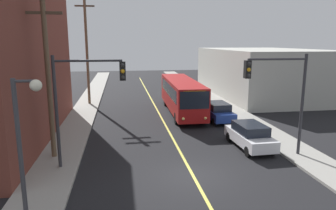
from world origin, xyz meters
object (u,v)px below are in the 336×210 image
(parked_car_white, at_px, (250,135))
(traffic_signal_left_corner, at_px, (85,90))
(city_bus, at_px, (181,94))
(traffic_signal_right_corner, at_px, (279,86))
(utility_pole_near, at_px, (47,66))
(utility_pole_mid, at_px, (87,44))
(street_lamp_left, at_px, (25,134))
(parked_car_blue, at_px, (218,111))

(parked_car_white, bearing_deg, traffic_signal_left_corner, -170.02)
(city_bus, distance_m, traffic_signal_right_corner, 13.23)
(utility_pole_near, bearing_deg, traffic_signal_left_corner, -37.85)
(parked_car_white, bearing_deg, traffic_signal_right_corner, -67.39)
(utility_pole_near, bearing_deg, traffic_signal_right_corner, -7.87)
(city_bus, height_order, utility_pole_mid, utility_pole_mid)
(parked_car_white, relative_size, street_lamp_left, 0.81)
(parked_car_white, height_order, parked_car_blue, same)
(parked_car_blue, relative_size, traffic_signal_left_corner, 0.74)
(utility_pole_near, bearing_deg, street_lamp_left, -84.14)
(utility_pole_mid, bearing_deg, parked_car_blue, -37.38)
(traffic_signal_left_corner, bearing_deg, street_lamp_left, -103.68)
(city_bus, xyz_separation_m, traffic_signal_left_corner, (-7.61, -12.49, 2.49))
(traffic_signal_left_corner, distance_m, street_lamp_left, 6.01)
(city_bus, relative_size, parked_car_blue, 2.75)
(utility_pole_mid, bearing_deg, traffic_signal_right_corner, -55.28)
(utility_pole_near, distance_m, street_lamp_left, 7.76)
(parked_car_white, height_order, traffic_signal_left_corner, traffic_signal_left_corner)
(parked_car_blue, bearing_deg, traffic_signal_right_corner, -85.66)
(traffic_signal_left_corner, relative_size, street_lamp_left, 1.09)
(utility_pole_mid, xyz_separation_m, traffic_signal_left_corner, (1.63, -17.88, -2.27))
(parked_car_white, distance_m, parked_car_blue, 7.11)
(traffic_signal_left_corner, relative_size, traffic_signal_right_corner, 1.00)
(city_bus, distance_m, parked_car_white, 11.04)
(traffic_signal_left_corner, bearing_deg, city_bus, 58.64)
(parked_car_white, distance_m, utility_pole_near, 13.09)
(parked_car_blue, height_order, utility_pole_mid, utility_pole_mid)
(street_lamp_left, bearing_deg, parked_car_white, 33.50)
(traffic_signal_right_corner, bearing_deg, traffic_signal_left_corner, 179.47)
(traffic_signal_left_corner, bearing_deg, utility_pole_near, 142.15)
(street_lamp_left, bearing_deg, traffic_signal_right_corner, 25.05)
(utility_pole_mid, height_order, traffic_signal_left_corner, utility_pole_mid)
(traffic_signal_left_corner, xyz_separation_m, traffic_signal_right_corner, (10.82, -0.10, 0.00))
(parked_car_white, bearing_deg, parked_car_blue, 89.23)
(utility_pole_mid, distance_m, street_lamp_left, 23.86)
(city_bus, xyz_separation_m, utility_pole_mid, (-9.24, 5.39, 4.76))
(utility_pole_near, xyz_separation_m, utility_pole_mid, (0.55, 16.18, 1.08))
(traffic_signal_left_corner, height_order, traffic_signal_right_corner, same)
(city_bus, xyz_separation_m, traffic_signal_right_corner, (3.21, -12.59, 2.49))
(parked_car_white, bearing_deg, utility_pole_mid, 125.94)
(utility_pole_near, distance_m, traffic_signal_left_corner, 3.02)
(street_lamp_left, bearing_deg, city_bus, 63.75)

